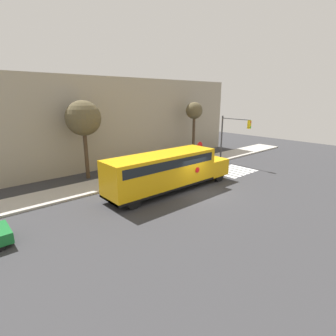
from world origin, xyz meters
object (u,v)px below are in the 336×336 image
school_bus (167,170)px  tree_far_sidewalk (194,112)px  stop_sign (199,149)px  traffic_light (231,132)px  tree_near_sidewalk (83,119)px

school_bus → tree_far_sidewalk: tree_far_sidewalk is taller
stop_sign → traffic_light: size_ratio=0.49×
school_bus → tree_far_sidewalk: 13.03m
school_bus → tree_far_sidewalk: size_ratio=1.72×
traffic_light → stop_sign: bearing=149.5°
tree_near_sidewalk → school_bus: bearing=-66.5°
school_bus → traffic_light: traffic_light is taller
stop_sign → tree_near_sidewalk: bearing=162.8°
tree_near_sidewalk → tree_far_sidewalk: tree_near_sidewalk is taller
school_bus → stop_sign: size_ratio=4.42×
school_bus → traffic_light: bearing=10.9°
traffic_light → tree_far_sidewalk: size_ratio=0.79×
tree_far_sidewalk → tree_near_sidewalk: bearing=179.5°
traffic_light → tree_near_sidewalk: size_ratio=0.75×
school_bus → stop_sign: 8.70m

